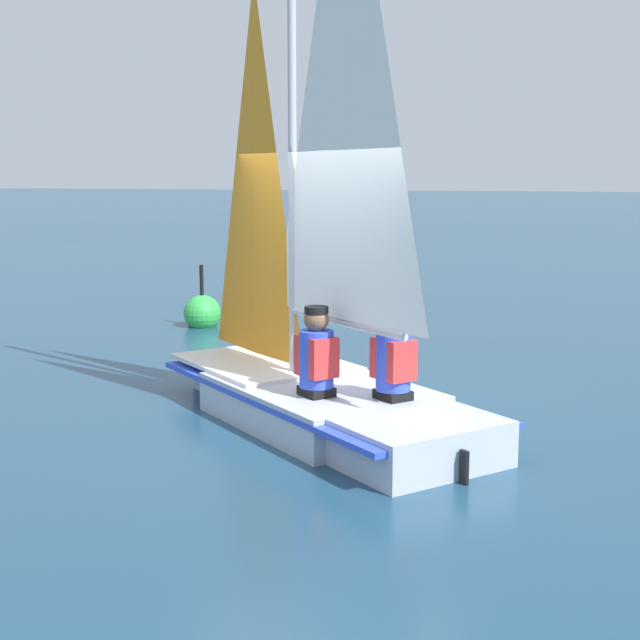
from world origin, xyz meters
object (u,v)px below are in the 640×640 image
sailor_helm (316,367)px  buoy_marker (202,313)px  sailor_crew (393,370)px  sailboat_main (319,337)px

sailor_helm → buoy_marker: (4.86, 3.73, -0.43)m
sailor_crew → buoy_marker: 6.47m
sailboat_main → sailor_crew: sailboat_main is taller
buoy_marker → sailboat_main: bearing=-140.9°
sailor_crew → buoy_marker: size_ratio=1.13×
sailboat_main → sailor_crew: size_ratio=4.81×
sailor_helm → sailor_crew: 0.67m
sailor_helm → sailboat_main: bearing=-35.7°
sailboat_main → sailor_crew: (-0.32, -0.80, -0.18)m
buoy_marker → sailor_helm: bearing=-142.5°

